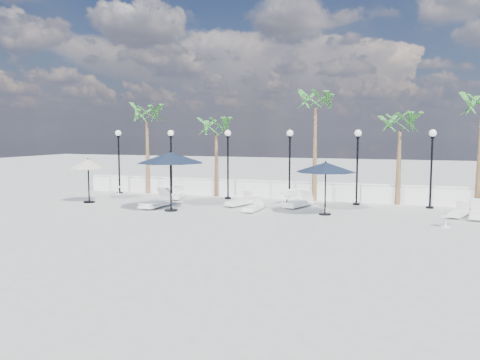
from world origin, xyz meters
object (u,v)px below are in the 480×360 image
(lounger_1, at_px, (156,202))
(lounger_0, at_px, (177,195))
(lounger_7, at_px, (458,213))
(lounger_3, at_px, (294,200))
(lounger_4, at_px, (298,202))
(parasol_navy_mid, at_px, (326,167))
(lounger_2, at_px, (240,202))
(parasol_navy_left, at_px, (170,158))
(parasol_cream_small, at_px, (88,164))
(lounger_6, at_px, (478,213))
(lounger_5, at_px, (253,207))

(lounger_1, bearing_deg, lounger_0, 101.14)
(lounger_1, distance_m, lounger_7, 13.90)
(lounger_3, distance_m, lounger_4, 1.08)
(lounger_1, relative_size, parasol_navy_mid, 0.81)
(lounger_2, xyz_separation_m, parasol_navy_left, (-2.63, -2.42, 2.28))
(parasol_navy_mid, relative_size, parasol_cream_small, 1.15)
(lounger_6, distance_m, parasol_navy_left, 13.79)
(parasol_cream_small, bearing_deg, lounger_5, 0.47)
(lounger_7, height_order, parasol_cream_small, parasol_cream_small)
(lounger_2, distance_m, lounger_4, 2.92)
(lounger_2, height_order, lounger_7, lounger_2)
(lounger_7, relative_size, parasol_navy_left, 0.53)
(lounger_2, relative_size, lounger_5, 1.14)
(lounger_4, bearing_deg, parasol_navy_left, -132.10)
(lounger_0, relative_size, lounger_3, 1.07)
(lounger_3, bearing_deg, lounger_5, -132.74)
(lounger_1, distance_m, parasol_navy_left, 2.55)
(lounger_0, distance_m, lounger_4, 7.03)
(lounger_1, height_order, parasol_navy_mid, parasol_navy_mid)
(lounger_4, relative_size, parasol_cream_small, 0.89)
(lounger_6, distance_m, parasol_navy_mid, 6.71)
(lounger_0, bearing_deg, lounger_4, -20.93)
(parasol_navy_mid, xyz_separation_m, parasol_cream_small, (-12.38, -0.25, -0.12))
(lounger_5, xyz_separation_m, parasol_navy_left, (-3.73, -1.08, 2.30))
(lounger_4, xyz_separation_m, parasol_cream_small, (-10.84, -1.87, 1.77))
(lounger_7, relative_size, parasol_navy_mid, 0.63)
(lounger_3, height_order, parasol_cream_small, parasol_cream_small)
(lounger_0, bearing_deg, lounger_1, -97.72)
(lounger_1, height_order, lounger_4, lounger_1)
(lounger_0, relative_size, lounger_2, 1.00)
(lounger_0, relative_size, lounger_6, 0.97)
(lounger_6, height_order, lounger_7, lounger_6)
(lounger_6, xyz_separation_m, parasol_navy_left, (-13.41, -2.29, 2.27))
(parasol_cream_small, bearing_deg, lounger_0, 33.99)
(lounger_0, xyz_separation_m, parasol_navy_mid, (8.54, -2.35, 1.91))
(lounger_3, height_order, lounger_6, lounger_6)
(lounger_2, height_order, lounger_3, lounger_2)
(parasol_navy_left, xyz_separation_m, parasol_cream_small, (-5.32, 1.00, -0.48))
(lounger_6, distance_m, parasol_cream_small, 18.86)
(lounger_1, xyz_separation_m, lounger_2, (3.72, 1.86, -0.04))
(lounger_1, height_order, parasol_navy_left, parasol_navy_left)
(lounger_1, height_order, lounger_7, lounger_1)
(lounger_5, height_order, lounger_7, lounger_5)
(lounger_5, height_order, parasol_cream_small, parasol_cream_small)
(lounger_6, bearing_deg, lounger_3, 178.62)
(lounger_4, distance_m, lounger_7, 7.17)
(lounger_5, bearing_deg, lounger_0, 156.26)
(lounger_2, bearing_deg, parasol_navy_left, -117.61)
(lounger_0, xyz_separation_m, lounger_4, (7.00, -0.72, 0.02))
(lounger_4, distance_m, parasol_cream_small, 11.14)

